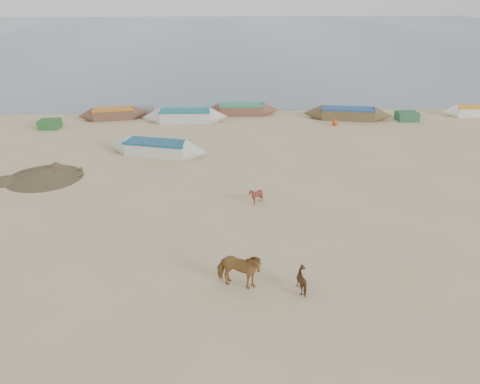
% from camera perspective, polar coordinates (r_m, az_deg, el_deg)
% --- Properties ---
extents(ground, '(140.00, 140.00, 0.00)m').
position_cam_1_polar(ground, '(17.18, 0.79, -8.49)').
color(ground, tan).
rests_on(ground, ground).
extents(sea, '(160.00, 160.00, 0.00)m').
position_cam_1_polar(sea, '(96.90, -2.84, 18.51)').
color(sea, slate).
rests_on(sea, ground).
extents(cow_adult, '(1.75, 1.22, 1.35)m').
position_cam_1_polar(cow_adult, '(15.50, -0.17, -9.49)').
color(cow_adult, olive).
rests_on(cow_adult, ground).
extents(calf_front, '(0.73, 0.65, 0.79)m').
position_cam_1_polar(calf_front, '(21.35, 1.92, -0.46)').
color(calf_front, maroon).
rests_on(calf_front, ground).
extents(calf_right, '(0.95, 0.98, 0.76)m').
position_cam_1_polar(calf_right, '(15.67, 7.87, -10.64)').
color(calf_right, brown).
rests_on(calf_right, ground).
extents(near_canoe, '(6.38, 3.11, 0.83)m').
position_cam_1_polar(near_canoe, '(28.03, -10.09, 5.29)').
color(near_canoe, beige).
rests_on(near_canoe, ground).
extents(debris_pile, '(4.73, 4.73, 0.46)m').
position_cam_1_polar(debris_pile, '(26.33, -22.80, 2.07)').
color(debris_pile, brown).
rests_on(debris_pile, ground).
extents(waterline_canoes, '(59.43, 3.78, 0.92)m').
position_cam_1_polar(waterline_canoes, '(35.44, -2.02, 9.61)').
color(waterline_canoes, brown).
rests_on(waterline_canoes, ground).
extents(beach_clutter, '(43.31, 4.72, 0.64)m').
position_cam_1_polar(beach_clutter, '(35.62, 5.34, 9.38)').
color(beach_clutter, '#2A5E2A').
rests_on(beach_clutter, ground).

